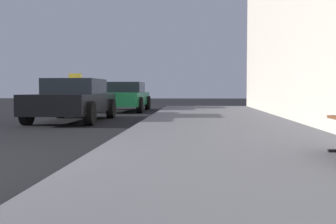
% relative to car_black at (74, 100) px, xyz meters
% --- Properties ---
extents(sidewalk, '(4.00, 32.00, 0.15)m').
position_rel_car_black_xyz_m(sidewalk, '(4.26, -7.75, -0.57)').
color(sidewalk, '#5B5B60').
rests_on(sidewalk, ground_plane).
extents(car_black, '(1.92, 4.50, 1.43)m').
position_rel_car_black_xyz_m(car_black, '(0.00, 0.00, 0.00)').
color(car_black, black).
rests_on(car_black, ground_plane).
extents(car_green, '(1.95, 4.52, 1.27)m').
position_rel_car_black_xyz_m(car_green, '(0.54, 6.03, -0.00)').
color(car_green, '#196638').
rests_on(car_green, ground_plane).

